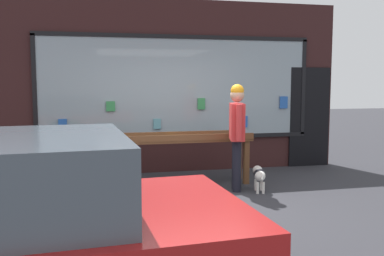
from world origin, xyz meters
The scene contains 6 objects.
ground_plane centered at (0.00, 0.00, 0.00)m, with size 40.00×40.00×0.00m, color #2D2D33.
shopfront_facade centered at (0.07, 2.39, 1.69)m, with size 7.28×0.29×3.40m.
display_table_main centered at (0.00, 1.19, 0.73)m, with size 2.73×0.56×0.91m.
person_browsing centered at (0.95, 0.58, 1.04)m, with size 0.32×0.67×1.76m.
small_dog centered at (1.29, 0.44, 0.28)m, with size 0.25×0.54×0.40m.
sandwich_board_sign centered at (-1.95, 1.20, 0.50)m, with size 0.69×0.74×0.98m.
Camera 1 is at (-1.30, -6.04, 1.79)m, focal length 40.00 mm.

